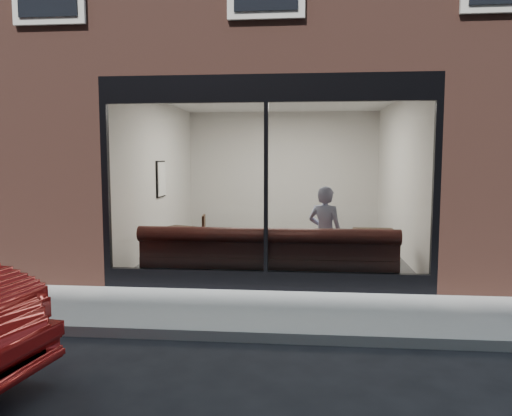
# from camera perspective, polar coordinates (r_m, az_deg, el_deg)

# --- Properties ---
(ground) EXTENTS (120.00, 120.00, 0.00)m
(ground) POSITION_cam_1_polar(r_m,az_deg,el_deg) (5.69, -0.49, -14.82)
(ground) COLOR black
(ground) RESTS_ON ground
(sidewalk_near) EXTENTS (40.00, 2.00, 0.01)m
(sidewalk_near) POSITION_cam_1_polar(r_m,az_deg,el_deg) (6.63, 0.43, -11.73)
(sidewalk_near) COLOR gray
(sidewalk_near) RESTS_ON ground
(kerb_near) EXTENTS (40.00, 0.10, 0.12)m
(kerb_near) POSITION_cam_1_polar(r_m,az_deg,el_deg) (5.62, -0.54, -14.43)
(kerb_near) COLOR gray
(kerb_near) RESTS_ON ground
(host_building_pier_left) EXTENTS (2.50, 12.00, 3.20)m
(host_building_pier_left) POSITION_cam_1_polar(r_m,az_deg,el_deg) (13.98, -12.50, 4.05)
(host_building_pier_left) COLOR brown
(host_building_pier_left) RESTS_ON ground
(host_building_pier_right) EXTENTS (2.50, 12.00, 3.20)m
(host_building_pier_right) POSITION_cam_1_polar(r_m,az_deg,el_deg) (13.68, 19.02, 3.83)
(host_building_pier_right) COLOR brown
(host_building_pier_right) RESTS_ON ground
(host_building_backfill) EXTENTS (5.00, 6.00, 3.20)m
(host_building_backfill) POSITION_cam_1_polar(r_m,az_deg,el_deg) (16.31, 3.53, 4.42)
(host_building_backfill) COLOR brown
(host_building_backfill) RESTS_ON ground
(cafe_floor) EXTENTS (6.00, 6.00, 0.00)m
(cafe_floor) POSITION_cam_1_polar(r_m,az_deg,el_deg) (10.50, 2.35, -5.06)
(cafe_floor) COLOR #2D2D30
(cafe_floor) RESTS_ON ground
(cafe_ceiling) EXTENTS (6.00, 6.00, 0.00)m
(cafe_ceiling) POSITION_cam_1_polar(r_m,az_deg,el_deg) (10.38, 2.43, 12.39)
(cafe_ceiling) COLOR white
(cafe_ceiling) RESTS_ON host_building_upper
(cafe_wall_back) EXTENTS (5.00, 0.00, 5.00)m
(cafe_wall_back) POSITION_cam_1_polar(r_m,az_deg,el_deg) (13.30, 3.09, 4.09)
(cafe_wall_back) COLOR silver
(cafe_wall_back) RESTS_ON ground
(cafe_wall_left) EXTENTS (0.00, 6.00, 6.00)m
(cafe_wall_left) POSITION_cam_1_polar(r_m,az_deg,el_deg) (10.74, -11.02, 3.57)
(cafe_wall_left) COLOR silver
(cafe_wall_left) RESTS_ON ground
(cafe_wall_right) EXTENTS (0.00, 6.00, 6.00)m
(cafe_wall_right) POSITION_cam_1_polar(r_m,az_deg,el_deg) (10.48, 16.13, 3.40)
(cafe_wall_right) COLOR silver
(cafe_wall_right) RESTS_ON ground
(storefront_kick) EXTENTS (5.00, 0.10, 0.30)m
(storefront_kick) POSITION_cam_1_polar(r_m,az_deg,el_deg) (7.60, 1.13, -8.31)
(storefront_kick) COLOR black
(storefront_kick) RESTS_ON ground
(storefront_header) EXTENTS (5.00, 0.10, 0.40)m
(storefront_header) POSITION_cam_1_polar(r_m,az_deg,el_deg) (7.43, 1.18, 13.52)
(storefront_header) COLOR black
(storefront_header) RESTS_ON host_building_upper
(storefront_mullion) EXTENTS (0.06, 0.10, 2.50)m
(storefront_mullion) POSITION_cam_1_polar(r_m,az_deg,el_deg) (7.38, 1.15, 2.29)
(storefront_mullion) COLOR black
(storefront_mullion) RESTS_ON storefront_kick
(storefront_glass) EXTENTS (4.80, 0.00, 4.80)m
(storefront_glass) POSITION_cam_1_polar(r_m,az_deg,el_deg) (7.35, 1.14, 2.27)
(storefront_glass) COLOR white
(storefront_glass) RESTS_ON storefront_kick
(banquette) EXTENTS (4.00, 0.55, 0.45)m
(banquette) POSITION_cam_1_polar(r_m,az_deg,el_deg) (7.97, 1.35, -7.08)
(banquette) COLOR #391915
(banquette) RESTS_ON cafe_floor
(person) EXTENTS (0.66, 0.56, 1.55)m
(person) POSITION_cam_1_polar(r_m,az_deg,el_deg) (8.16, 7.88, -2.91)
(person) COLOR #A8B2DB
(person) RESTS_ON cafe_floor
(cafe_table_left) EXTENTS (0.83, 0.83, 0.04)m
(cafe_table_left) POSITION_cam_1_polar(r_m,az_deg,el_deg) (8.91, -8.86, -2.40)
(cafe_table_left) COLOR black
(cafe_table_left) RESTS_ON cafe_floor
(cafe_table_right) EXTENTS (0.69, 0.69, 0.04)m
(cafe_table_right) POSITION_cam_1_polar(r_m,az_deg,el_deg) (8.75, 13.42, -2.64)
(cafe_table_right) COLOR black
(cafe_table_right) RESTS_ON cafe_floor
(cafe_chair_left) EXTENTS (0.42, 0.42, 0.04)m
(cafe_chair_left) POSITION_cam_1_polar(r_m,az_deg,el_deg) (9.28, -7.13, -5.18)
(cafe_chair_left) COLOR black
(cafe_chair_left) RESTS_ON cafe_floor
(wall_poster) EXTENTS (0.02, 0.53, 0.71)m
(wall_poster) POSITION_cam_1_polar(r_m,az_deg,el_deg) (10.78, -10.74, 3.28)
(wall_poster) COLOR white
(wall_poster) RESTS_ON cafe_wall_left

